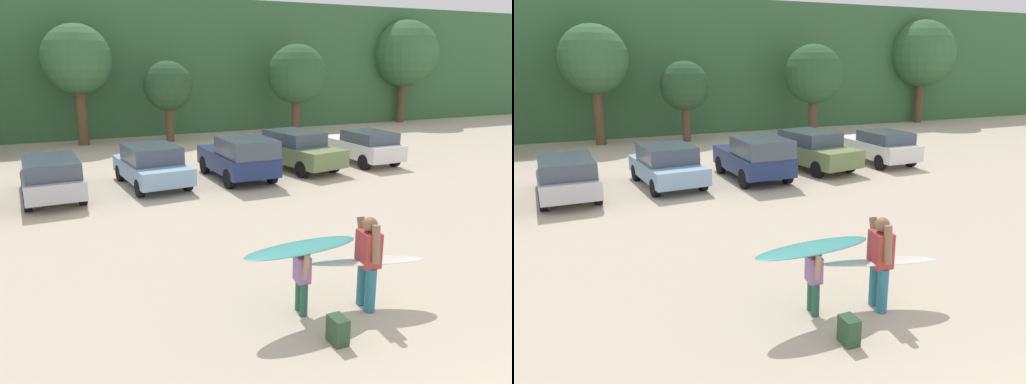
# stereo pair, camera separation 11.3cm
# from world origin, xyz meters

# --- Properties ---
(hillside_ridge) EXTENTS (108.00, 12.00, 7.92)m
(hillside_ridge) POSITION_xyz_m (0.00, 32.84, 3.96)
(hillside_ridge) COLOR #38663D
(hillside_ridge) RESTS_ON ground_plane
(tree_far_right) EXTENTS (3.53, 3.53, 6.19)m
(tree_far_right) POSITION_xyz_m (-3.22, 25.13, 4.36)
(tree_far_right) COLOR brown
(tree_far_right) RESTS_ON ground_plane
(tree_left) EXTENTS (2.66, 2.66, 4.35)m
(tree_left) POSITION_xyz_m (1.26, 24.34, 2.98)
(tree_left) COLOR brown
(tree_left) RESTS_ON ground_plane
(tree_far_left) EXTENTS (3.48, 3.48, 5.31)m
(tree_far_left) POSITION_xyz_m (8.97, 24.05, 3.54)
(tree_far_left) COLOR brown
(tree_far_left) RESTS_ON ground_plane
(tree_ridge_back) EXTENTS (4.56, 4.56, 7.12)m
(tree_ridge_back) POSITION_xyz_m (18.81, 26.27, 4.81)
(tree_ridge_back) COLOR brown
(tree_ridge_back) RESTS_ON ground_plane
(parked_car_silver) EXTENTS (1.93, 4.52, 1.40)m
(parked_car_silver) POSITION_xyz_m (-5.16, 14.53, 0.75)
(parked_car_silver) COLOR silver
(parked_car_silver) RESTS_ON ground_plane
(parked_car_sky_blue) EXTENTS (2.19, 4.06, 1.47)m
(parked_car_sky_blue) POSITION_xyz_m (-1.81, 14.84, 0.76)
(parked_car_sky_blue) COLOR #84ADD1
(parked_car_sky_blue) RESTS_ON ground_plane
(parked_car_navy) EXTENTS (1.94, 4.01, 1.66)m
(parked_car_navy) POSITION_xyz_m (1.39, 14.40, 0.87)
(parked_car_navy) COLOR navy
(parked_car_navy) RESTS_ON ground_plane
(parked_car_olive_green) EXTENTS (2.62, 4.92, 1.56)m
(parked_car_olive_green) POSITION_xyz_m (4.22, 15.41, 0.81)
(parked_car_olive_green) COLOR #6B7F4C
(parked_car_olive_green) RESTS_ON ground_plane
(parked_car_white) EXTENTS (1.87, 4.08, 1.44)m
(parked_car_white) POSITION_xyz_m (7.48, 15.16, 0.76)
(parked_car_white) COLOR white
(parked_car_white) RESTS_ON ground_plane
(person_adult) EXTENTS (0.37, 0.76, 1.73)m
(person_adult) POSITION_xyz_m (-0.24, 4.30, 0.98)
(person_adult) COLOR teal
(person_adult) RESTS_ON ground_plane
(person_child) EXTENTS (0.27, 0.53, 1.27)m
(person_child) POSITION_xyz_m (-1.40, 4.61, 0.72)
(person_child) COLOR #26593F
(person_child) RESTS_ON ground_plane
(surfboard_white) EXTENTS (2.32, 1.26, 0.16)m
(surfboard_white) POSITION_xyz_m (-0.23, 4.43, 0.86)
(surfboard_white) COLOR white
(surfboard_teal) EXTENTS (2.25, 0.77, 0.08)m
(surfboard_teal) POSITION_xyz_m (-1.43, 4.58, 1.25)
(surfboard_teal) COLOR teal
(backpack_dropped) EXTENTS (0.24, 0.34, 0.45)m
(backpack_dropped) POSITION_xyz_m (-1.34, 3.52, 0.22)
(backpack_dropped) COLOR #2D4C33
(backpack_dropped) RESTS_ON ground_plane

